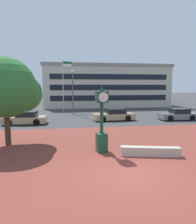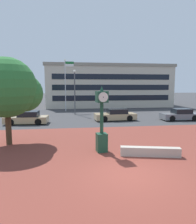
{
  "view_description": "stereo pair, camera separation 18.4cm",
  "coord_description": "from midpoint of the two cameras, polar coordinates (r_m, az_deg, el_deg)",
  "views": [
    {
      "loc": [
        -2.71,
        -8.21,
        3.8
      ],
      "look_at": [
        -0.93,
        3.29,
        2.33
      ],
      "focal_mm": 33.22,
      "sensor_mm": 36.0,
      "label": 1
    },
    {
      "loc": [
        -2.53,
        -8.23,
        3.8
      ],
      "look_at": [
        -0.93,
        3.29,
        2.33
      ],
      "focal_mm": 33.22,
      "sensor_mm": 36.0,
      "label": 2
    }
  ],
  "objects": [
    {
      "name": "ground_plane",
      "position": [
        9.43,
        8.45,
        -16.64
      ],
      "size": [
        200.0,
        200.0,
        0.0
      ],
      "primitive_type": "plane",
      "color": "#38383A"
    },
    {
      "name": "car_street_near",
      "position": [
        23.05,
        4.18,
        -0.86
      ],
      "size": [
        4.59,
        2.1,
        1.28
      ],
      "rotation": [
        0.0,
        0.0,
        1.62
      ],
      "color": "tan",
      "rests_on": "ground"
    },
    {
      "name": "plaza_brick_paving",
      "position": [
        12.27,
        4.01,
        -10.82
      ],
      "size": [
        44.0,
        14.3,
        0.01
      ],
      "primitive_type": "cube",
      "color": "brown",
      "rests_on": "ground"
    },
    {
      "name": "car_street_mid",
      "position": [
        21.95,
        -19.6,
        -1.67
      ],
      "size": [
        4.27,
        2.04,
        1.28
      ],
      "rotation": [
        0.0,
        0.0,
        1.52
      ],
      "color": "tan",
      "rests_on": "ground"
    },
    {
      "name": "street_lamp_post",
      "position": [
        27.56,
        -7.16,
        6.84
      ],
      "size": [
        0.36,
        0.36,
        5.86
      ],
      "color": "#4C4C51",
      "rests_on": "ground"
    },
    {
      "name": "car_street_far",
      "position": [
        24.9,
        20.96,
        -0.72
      ],
      "size": [
        4.14,
        1.86,
        1.28
      ],
      "rotation": [
        0.0,
        0.0,
        1.56
      ],
      "color": "slate",
      "rests_on": "ground"
    },
    {
      "name": "planter_wall",
      "position": [
        11.8,
        13.7,
        -10.5
      ],
      "size": [
        3.21,
        1.12,
        0.5
      ],
      "primitive_type": "cube",
      "rotation": [
        0.0,
        0.0,
        -0.23
      ],
      "color": "#ADA393",
      "rests_on": "ground"
    },
    {
      "name": "street_clock",
      "position": [
        11.86,
        0.57,
        -2.94
      ],
      "size": [
        0.69,
        0.74,
        3.81
      ],
      "rotation": [
        0.0,
        0.0,
        0.11
      ],
      "color": "#19422D",
      "rests_on": "ground"
    },
    {
      "name": "civic_building",
      "position": [
        40.94,
        1.55,
        7.21
      ],
      "size": [
        22.69,
        11.93,
        7.58
      ],
      "color": "beige",
      "rests_on": "ground"
    },
    {
      "name": "flagpole_primary",
      "position": [
        31.4,
        -9.55,
        8.11
      ],
      "size": [
        1.37,
        0.14,
        7.63
      ],
      "color": "silver",
      "rests_on": "ground"
    },
    {
      "name": "plaza_tree",
      "position": [
        14.43,
        -23.57,
        5.84
      ],
      "size": [
        4.12,
        3.83,
        5.61
      ],
      "color": "#42301E",
      "rests_on": "ground"
    }
  ]
}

